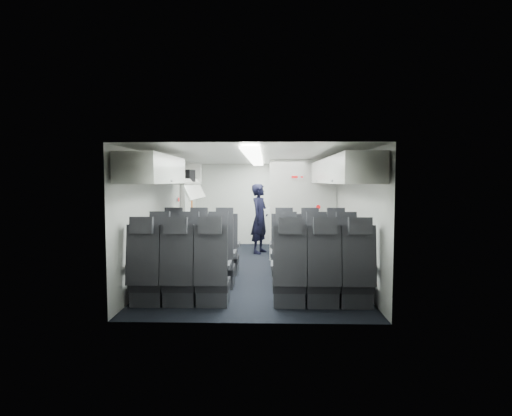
{
  "coord_description": "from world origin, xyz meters",
  "views": [
    {
      "loc": [
        0.21,
        -7.66,
        1.7
      ],
      "look_at": [
        0.0,
        0.4,
        1.15
      ],
      "focal_mm": 28.0,
      "sensor_mm": 36.0,
      "label": 1
    }
  ],
  "objects_px": {
    "seat_row_rear": "(251,277)",
    "carry_on_bag": "(183,176)",
    "seat_row_mid": "(253,263)",
    "seat_row_front": "(255,253)",
    "galley_unit": "(295,210)",
    "boarding_door": "(187,213)",
    "flight_attendant": "(260,218)"
  },
  "relations": [
    {
      "from": "seat_row_mid",
      "to": "galley_unit",
      "type": "height_order",
      "value": "galley_unit"
    },
    {
      "from": "seat_row_front",
      "to": "boarding_door",
      "type": "relative_size",
      "value": 1.79
    },
    {
      "from": "galley_unit",
      "to": "boarding_door",
      "type": "distance_m",
      "value": 2.84
    },
    {
      "from": "seat_row_mid",
      "to": "seat_row_rear",
      "type": "distance_m",
      "value": 0.9
    },
    {
      "from": "flight_attendant",
      "to": "boarding_door",
      "type": "bearing_deg",
      "value": 116.57
    },
    {
      "from": "seat_row_front",
      "to": "seat_row_mid",
      "type": "bearing_deg",
      "value": -90.0
    },
    {
      "from": "carry_on_bag",
      "to": "boarding_door",
      "type": "bearing_deg",
      "value": 110.02
    },
    {
      "from": "seat_row_mid",
      "to": "seat_row_front",
      "type": "bearing_deg",
      "value": 90.0
    },
    {
      "from": "seat_row_rear",
      "to": "carry_on_bag",
      "type": "relative_size",
      "value": 8.13
    },
    {
      "from": "seat_row_mid",
      "to": "carry_on_bag",
      "type": "relative_size",
      "value": 8.13
    },
    {
      "from": "galley_unit",
      "to": "seat_row_front",
      "type": "bearing_deg",
      "value": -106.28
    },
    {
      "from": "seat_row_rear",
      "to": "galley_unit",
      "type": "bearing_deg",
      "value": 79.35
    },
    {
      "from": "seat_row_rear",
      "to": "carry_on_bag",
      "type": "distance_m",
      "value": 2.99
    },
    {
      "from": "seat_row_mid",
      "to": "galley_unit",
      "type": "bearing_deg",
      "value": 77.12
    },
    {
      "from": "seat_row_mid",
      "to": "boarding_door",
      "type": "relative_size",
      "value": 1.79
    },
    {
      "from": "seat_row_front",
      "to": "flight_attendant",
      "type": "distance_m",
      "value": 2.25
    },
    {
      "from": "seat_row_front",
      "to": "seat_row_rear",
      "type": "distance_m",
      "value": 1.8
    },
    {
      "from": "boarding_door",
      "to": "carry_on_bag",
      "type": "bearing_deg",
      "value": -81.3
    },
    {
      "from": "boarding_door",
      "to": "seat_row_rear",
      "type": "bearing_deg",
      "value": -67.13
    },
    {
      "from": "seat_row_front",
      "to": "flight_attendant",
      "type": "relative_size",
      "value": 2.04
    },
    {
      "from": "seat_row_mid",
      "to": "flight_attendant",
      "type": "height_order",
      "value": "flight_attendant"
    },
    {
      "from": "seat_row_rear",
      "to": "galley_unit",
      "type": "xyz_separation_m",
      "value": [
        0.95,
        5.05,
        0.55
      ]
    },
    {
      "from": "galley_unit",
      "to": "carry_on_bag",
      "type": "xyz_separation_m",
      "value": [
        -2.34,
        -2.79,
        0.84
      ]
    },
    {
      "from": "seat_row_front",
      "to": "seat_row_mid",
      "type": "relative_size",
      "value": 1.0
    },
    {
      "from": "seat_row_rear",
      "to": "galley_unit",
      "type": "relative_size",
      "value": 1.75
    },
    {
      "from": "seat_row_front",
      "to": "flight_attendant",
      "type": "xyz_separation_m",
      "value": [
        0.06,
        2.21,
        0.41
      ]
    },
    {
      "from": "seat_row_front",
      "to": "carry_on_bag",
      "type": "bearing_deg",
      "value": 161.58
    },
    {
      "from": "seat_row_rear",
      "to": "flight_attendant",
      "type": "relative_size",
      "value": 2.04
    },
    {
      "from": "boarding_door",
      "to": "flight_attendant",
      "type": "xyz_separation_m",
      "value": [
        1.7,
        0.12,
        -0.14
      ]
    },
    {
      "from": "seat_row_mid",
      "to": "seat_row_rear",
      "type": "height_order",
      "value": "same"
    },
    {
      "from": "seat_row_front",
      "to": "galley_unit",
      "type": "distance_m",
      "value": 3.43
    },
    {
      "from": "seat_row_mid",
      "to": "flight_attendant",
      "type": "xyz_separation_m",
      "value": [
        0.06,
        3.11,
        0.41
      ]
    }
  ]
}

